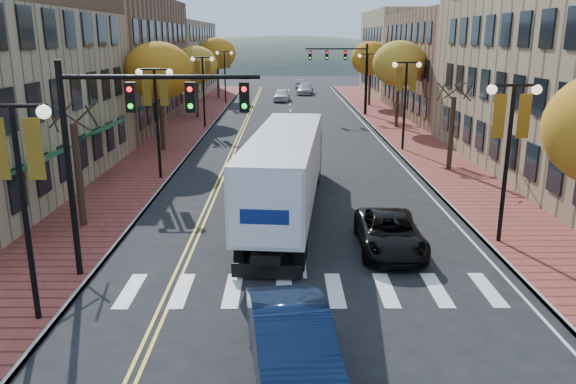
{
  "coord_description": "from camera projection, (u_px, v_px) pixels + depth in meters",
  "views": [
    {
      "loc": [
        -0.69,
        -14.08,
        7.67
      ],
      "look_at": [
        -0.54,
        5.6,
        2.2
      ],
      "focal_mm": 35.0,
      "sensor_mm": 36.0,
      "label": 1
    }
  ],
  "objects": [
    {
      "name": "ground",
      "position": [
        309.0,
        322.0,
        15.63
      ],
      "size": [
        200.0,
        200.0,
        0.0
      ],
      "primitive_type": "plane",
      "color": "black",
      "rests_on": "ground"
    },
    {
      "name": "sidewalk_left",
      "position": [
        185.0,
        131.0,
        46.85
      ],
      "size": [
        4.0,
        85.0,
        0.15
      ],
      "primitive_type": "cube",
      "color": "brown",
      "rests_on": "ground"
    },
    {
      "name": "sidewalk_right",
      "position": [
        399.0,
        130.0,
        46.98
      ],
      "size": [
        4.0,
        85.0,
        0.15
      ],
      "primitive_type": "cube",
      "color": "brown",
      "rests_on": "ground"
    },
    {
      "name": "building_left_mid",
      "position": [
        96.0,
        62.0,
        48.72
      ],
      "size": [
        12.0,
        24.0,
        11.0
      ],
      "primitive_type": "cube",
      "color": "brown",
      "rests_on": "ground"
    },
    {
      "name": "building_left_far",
      "position": [
        159.0,
        60.0,
        73.0
      ],
      "size": [
        12.0,
        26.0,
        9.5
      ],
      "primitive_type": "cube",
      "color": "#9E8966",
      "rests_on": "ground"
    },
    {
      "name": "building_right_mid",
      "position": [
        480.0,
        65.0,
        54.88
      ],
      "size": [
        15.0,
        24.0,
        10.0
      ],
      "primitive_type": "cube",
      "color": "brown",
      "rests_on": "ground"
    },
    {
      "name": "building_right_far",
      "position": [
        425.0,
        53.0,
        75.94
      ],
      "size": [
        15.0,
        20.0,
        11.0
      ],
      "primitive_type": "cube",
      "color": "#9E8966",
      "rests_on": "ground"
    },
    {
      "name": "tree_left_a",
      "position": [
        79.0,
        175.0,
        22.67
      ],
      "size": [
        0.28,
        0.28,
        4.2
      ],
      "color": "#382619",
      "rests_on": "sidewalk_left"
    },
    {
      "name": "tree_left_b",
      "position": [
        159.0,
        71.0,
        37.23
      ],
      "size": [
        4.48,
        4.48,
        7.21
      ],
      "color": "#382619",
      "rests_on": "sidewalk_left"
    },
    {
      "name": "tree_left_c",
      "position": [
        196.0,
        65.0,
        52.75
      ],
      "size": [
        4.16,
        4.16,
        6.69
      ],
      "color": "#382619",
      "rests_on": "sidewalk_left"
    },
    {
      "name": "tree_left_d",
      "position": [
        217.0,
        54.0,
        69.94
      ],
      "size": [
        4.61,
        4.61,
        7.42
      ],
      "color": "#382619",
      "rests_on": "sidewalk_left"
    },
    {
      "name": "tree_right_b",
      "position": [
        451.0,
        133.0,
        32.43
      ],
      "size": [
        0.28,
        0.28,
        4.2
      ],
      "color": "#382619",
      "rests_on": "sidewalk_right"
    },
    {
      "name": "tree_right_c",
      "position": [
        399.0,
        64.0,
        46.99
      ],
      "size": [
        4.48,
        4.48,
        7.21
      ],
      "color": "#382619",
      "rests_on": "sidewalk_right"
    },
    {
      "name": "tree_right_d",
      "position": [
        371.0,
        58.0,
        62.44
      ],
      "size": [
        4.35,
        4.35,
        7.0
      ],
      "color": "#382619",
      "rests_on": "sidewalk_right"
    },
    {
      "name": "lamp_left_a",
      "position": [
        20.0,
        172.0,
        14.42
      ],
      "size": [
        1.96,
        0.36,
        6.05
      ],
      "color": "black",
      "rests_on": "ground"
    },
    {
      "name": "lamp_left_b",
      "position": [
        156.0,
        102.0,
        29.84
      ],
      "size": [
        1.96,
        0.36,
        6.05
      ],
      "color": "black",
      "rests_on": "ground"
    },
    {
      "name": "lamp_left_c",
      "position": [
        203.0,
        78.0,
        47.18
      ],
      "size": [
        1.96,
        0.36,
        6.05
      ],
      "color": "black",
      "rests_on": "ground"
    },
    {
      "name": "lamp_left_d",
      "position": [
        225.0,
        67.0,
        64.52
      ],
      "size": [
        1.96,
        0.36,
        6.05
      ],
      "color": "black",
      "rests_on": "ground"
    },
    {
      "name": "lamp_right_a",
      "position": [
        510.0,
        133.0,
        20.31
      ],
      "size": [
        1.96,
        0.36,
        6.05
      ],
      "color": "black",
      "rests_on": "ground"
    },
    {
      "name": "lamp_right_b",
      "position": [
        406.0,
        88.0,
        37.65
      ],
      "size": [
        1.96,
        0.36,
        6.05
      ],
      "color": "black",
      "rests_on": "ground"
    },
    {
      "name": "lamp_right_c",
      "position": [
        367.0,
        72.0,
        54.99
      ],
      "size": [
        1.96,
        0.36,
        6.05
      ],
      "color": "black",
      "rests_on": "ground"
    },
    {
      "name": "traffic_mast_near",
      "position": [
        128.0,
        129.0,
        17.16
      ],
      "size": [
        6.1,
        0.35,
        7.0
      ],
      "color": "black",
      "rests_on": "ground"
    },
    {
      "name": "traffic_mast_far",
      "position": [
        347.0,
        65.0,
        54.81
      ],
      "size": [
        6.1,
        0.34,
        7.0
      ],
      "color": "black",
      "rests_on": "ground"
    },
    {
      "name": "semi_truck",
      "position": [
        288.0,
        165.0,
        24.52
      ],
      "size": [
        4.01,
        15.53,
        3.84
      ],
      "rotation": [
        0.0,
        0.0,
        -0.1
      ],
      "color": "black",
      "rests_on": "ground"
    },
    {
      "name": "navy_sedan",
      "position": [
        293.0,
        346.0,
        12.82
      ],
      "size": [
        2.45,
        5.3,
        1.68
      ],
      "primitive_type": "imported",
      "rotation": [
        0.0,
        0.0,
        0.14
      ],
      "color": "#0D1935",
      "rests_on": "ground"
    },
    {
      "name": "black_suv",
      "position": [
        390.0,
        233.0,
        20.69
      ],
      "size": [
        2.42,
        4.99,
        1.37
      ],
      "primitive_type": "imported",
      "rotation": [
        0.0,
        0.0,
        -0.03
      ],
      "color": "black",
      "rests_on": "ground"
    },
    {
      "name": "car_far_white",
      "position": [
        282.0,
        95.0,
        68.53
      ],
      "size": [
        2.21,
        4.6,
        1.52
      ],
      "primitive_type": "imported",
      "rotation": [
        0.0,
        0.0,
        -0.1
      ],
      "color": "white",
      "rests_on": "ground"
    },
    {
      "name": "car_far_silver",
      "position": [
        305.0,
        89.0,
        76.78
      ],
      "size": [
        2.64,
        5.27,
        1.47
      ],
      "primitive_type": "imported",
      "rotation": [
        0.0,
        0.0,
        -0.12
      ],
      "color": "#B5B5BE",
      "rests_on": "ground"
    },
    {
      "name": "car_far_oncoming",
      "position": [
        300.0,
        84.0,
        85.67
      ],
      "size": [
        1.52,
        4.12,
        1.35
      ],
      "primitive_type": "imported",
      "rotation": [
        0.0,
        0.0,
        3.12
      ],
      "color": "#999AA0",
      "rests_on": "ground"
    }
  ]
}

